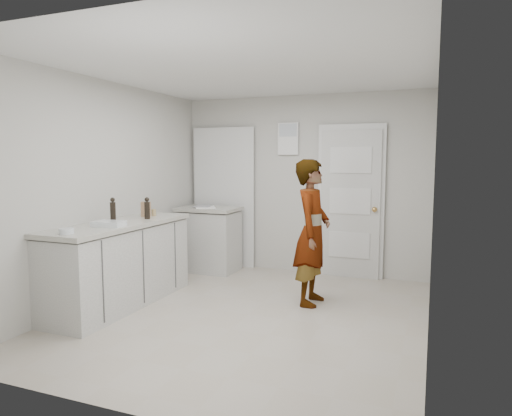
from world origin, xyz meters
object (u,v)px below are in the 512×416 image
at_px(egg_bowl, 66,231).
at_px(spice_jar, 154,213).
at_px(oil_cruet_a, 147,209).
at_px(oil_cruet_b, 113,210).
at_px(cake_mix_box, 146,209).
at_px(person, 312,232).
at_px(baking_dish, 109,224).

bearing_deg(egg_bowl, spice_jar, 90.41).
relative_size(oil_cruet_a, oil_cruet_b, 0.93).
bearing_deg(cake_mix_box, egg_bowl, -92.02).
bearing_deg(cake_mix_box, person, 5.11).
bearing_deg(egg_bowl, person, 40.65).
relative_size(cake_mix_box, baking_dish, 0.54).
height_order(oil_cruet_a, baking_dish, oil_cruet_a).
relative_size(person, egg_bowl, 11.93).
relative_size(oil_cruet_b, baking_dish, 0.82).
height_order(spice_jar, oil_cruet_b, oil_cruet_b).
distance_m(person, cake_mix_box, 1.99).
bearing_deg(spice_jar, egg_bowl, -89.59).
bearing_deg(oil_cruet_b, spice_jar, 81.53).
bearing_deg(oil_cruet_b, person, 22.80).
distance_m(person, spice_jar, 1.94).
bearing_deg(spice_jar, oil_cruet_a, -71.74).
height_order(spice_jar, oil_cruet_a, oil_cruet_a).
bearing_deg(oil_cruet_a, egg_bowl, -93.67).
bearing_deg(spice_jar, oil_cruet_b, -98.47).
bearing_deg(person, oil_cruet_b, 112.50).
relative_size(spice_jar, baking_dish, 0.25).
xyz_separation_m(person, baking_dish, (-1.87, -1.10, 0.14)).
relative_size(cake_mix_box, spice_jar, 2.16).
distance_m(person, oil_cruet_a, 1.91).
height_order(oil_cruet_b, egg_bowl, oil_cruet_b).
height_order(cake_mix_box, baking_dish, cake_mix_box).
bearing_deg(cake_mix_box, baking_dish, -87.47).
relative_size(person, oil_cruet_b, 5.90).
height_order(spice_jar, egg_bowl, spice_jar).
distance_m(baking_dish, egg_bowl, 0.54).
relative_size(cake_mix_box, egg_bowl, 1.34).
bearing_deg(oil_cruet_b, egg_bowl, -82.45).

